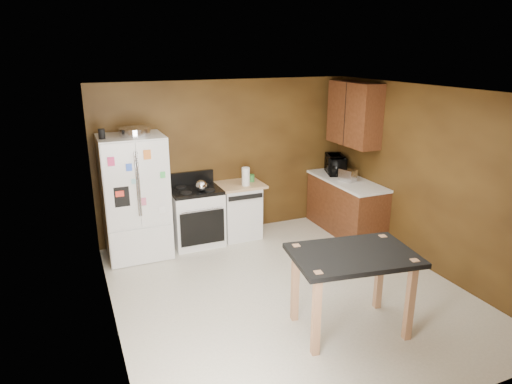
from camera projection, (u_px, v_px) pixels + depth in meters
floor at (288, 291)px, 5.80m from camera, size 4.50×4.50×0.00m
ceiling at (293, 91)px, 5.05m from camera, size 4.50×4.50×0.00m
wall_back at (227, 158)px, 7.40m from camera, size 4.20×0.00×4.20m
wall_front at (426, 284)px, 3.45m from camera, size 4.20×0.00×4.20m
wall_left at (106, 224)px, 4.64m from camera, size 0.00×4.50×4.50m
wall_right at (428, 179)px, 6.21m from camera, size 0.00×4.50×4.50m
roasting_pan at (135, 132)px, 6.31m from camera, size 0.43×0.43×0.11m
pen_cup at (102, 134)px, 6.07m from camera, size 0.09×0.09×0.13m
kettle at (201, 186)px, 6.83m from camera, size 0.18×0.18×0.18m
paper_towel at (246, 177)px, 7.14m from camera, size 0.14×0.14×0.29m
green_canister at (251, 178)px, 7.39m from camera, size 0.12×0.12×0.11m
toaster at (348, 175)px, 7.37m from camera, size 0.23×0.30×0.19m
microwave at (335, 165)px, 7.81m from camera, size 0.51×0.61×0.29m
refrigerator at (135, 197)px, 6.59m from camera, size 0.90×0.80×1.80m
gas_range at (196, 216)px, 7.11m from camera, size 0.76×0.68×1.10m
dishwasher at (239, 210)px, 7.41m from camera, size 0.78×0.63×0.89m
right_cabinets at (348, 178)px, 7.51m from camera, size 0.63×1.58×2.45m
island at (353, 265)px, 4.81m from camera, size 1.40×1.04×0.92m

